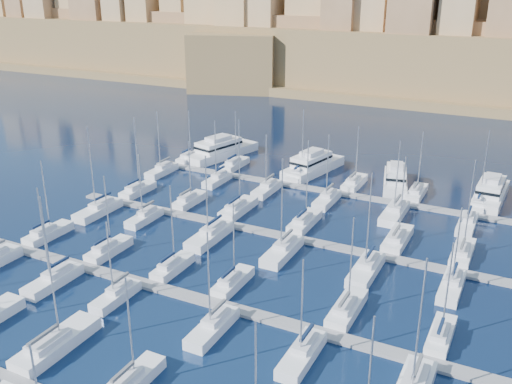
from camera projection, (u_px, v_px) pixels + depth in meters
The scene contains 45 objects.
ground at pixel (269, 267), 80.68m from camera, with size 600.00×600.00×0.00m, color black.
pontoon_mid_near at pixel (228, 307), 70.58m from camera, with size 84.00×2.00×0.40m, color slate.
pontoon_mid_far at pixel (297, 239), 88.96m from camera, with size 84.00×2.00×0.40m, color slate.
pontoon_far at pixel (342, 194), 107.34m from camera, with size 84.00×2.00×0.40m, color slate.
sailboat_2 at pixel (56, 344), 62.59m from camera, with size 3.23×10.77×18.21m.
sailboat_3 at pixel (131, 382), 56.80m from camera, with size 2.47×8.23×12.57m.
sailboat_12 at pixel (48, 233), 89.53m from camera, with size 2.57×8.58×12.85m.
sailboat_13 at pixel (109, 249), 84.27m from camera, with size 2.49×8.29×12.36m.
sailboat_14 at pixel (172, 267), 79.25m from camera, with size 2.35×7.83×12.90m.
sailboat_15 at pixel (233, 282), 75.34m from camera, with size 2.41×8.03×12.06m.
sailboat_16 at pixel (347, 309), 69.21m from camera, with size 2.71×9.03×12.88m.
sailboat_17 at pixel (441, 336), 64.07m from camera, with size 2.38×7.93×12.37m.
sailboat_19 at pixel (54, 280), 75.83m from camera, with size 2.66×8.87×14.28m.
sailboat_20 at pixel (116, 296), 72.13m from camera, with size 2.29×7.64×11.38m.
sailboat_21 at pixel (213, 327), 65.65m from camera, with size 2.58×8.59×13.29m.
sailboat_22 at pixel (302, 354), 60.95m from camera, with size 2.61×8.68×12.60m.
sailboat_24 at pixel (138, 190), 107.60m from camera, with size 2.53×8.42×14.94m.
sailboat_25 at pixel (189, 200), 102.71m from camera, with size 2.51×8.36×11.95m.
sailboat_26 at pixel (238, 208), 99.19m from camera, with size 2.90×9.68×16.75m.
sailboat_27 at pixel (304, 222), 93.77m from camera, with size 2.78×9.27×14.77m.
sailboat_28 at pixel (397, 239), 87.54m from camera, with size 2.91×9.71×14.11m.
sailboat_29 at pixel (462, 253), 83.22m from camera, with size 2.71×9.03×13.77m.
sailboat_30 at pixel (98, 210), 98.49m from camera, with size 2.95×9.84×15.96m.
sailboat_31 at pixel (145, 217), 95.49m from camera, with size 2.35×7.85×12.19m.
sailboat_32 at pixel (210, 235), 88.79m from camera, with size 3.10×10.33×14.24m.
sailboat_33 at pixel (283, 251), 83.84m from camera, with size 2.95×9.82×15.44m.
sailboat_34 at pixel (366, 269), 78.53m from camera, with size 2.96×9.85×15.25m.
sailboat_35 at pixel (452, 286), 74.28m from camera, with size 2.61×8.69×12.28m.
sailboat_36 at pixel (189, 158), 126.74m from camera, with size 2.32×7.72×11.55m.
sailboat_37 at pixel (235, 164), 122.38m from camera, with size 2.60×8.66×12.50m.
sailboat_38 at pixel (301, 174), 116.49m from camera, with size 2.92×9.73×14.26m.
sailboat_39 at pixel (354, 183), 111.42m from camera, with size 2.73×9.09×12.19m.
sailboat_40 at pixel (416, 193), 106.25m from camera, with size 2.64×8.80×12.70m.
sailboat_41 at pixel (479, 203), 101.37m from camera, with size 2.47×8.23×14.27m.
sailboat_42 at pixel (162, 170), 118.50m from camera, with size 2.60×8.66×13.58m.
sailboat_43 at pixel (218, 180), 113.20m from camera, with size 2.43×8.10×13.18m.
sailboat_44 at pixel (267, 189), 108.29m from camera, with size 2.62×8.74×11.79m.
sailboat_45 at pixel (327, 199), 103.19m from camera, with size 2.64×8.81×13.25m.
sailboat_46 at pixel (395, 213), 97.32m from camera, with size 3.09×10.30×13.95m.
sailboat_47 at pixel (467, 224), 93.06m from camera, with size 2.62×8.73×12.07m.
motor_yacht_a at pixel (220, 150), 129.31m from camera, with size 10.33×19.74×5.25m.
motor_yacht_b at pixel (313, 165), 118.98m from camera, with size 8.41×17.65×5.25m.
motor_yacht_c at pixel (395, 179), 110.49m from camera, with size 7.55×14.97×5.25m.
motor_yacht_d at pixel (491, 192), 103.80m from camera, with size 5.41×15.92×5.25m.
fortified_city at pixel (454, 47), 205.24m from camera, with size 460.00×108.95×59.52m.
Camera 1 is at (30.50, -64.86, 38.59)m, focal length 40.00 mm.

